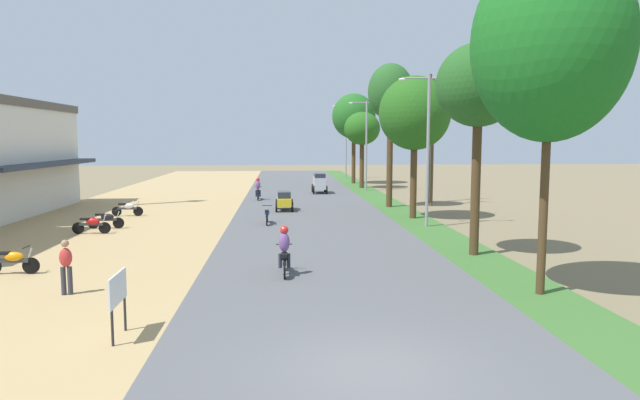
{
  "coord_description": "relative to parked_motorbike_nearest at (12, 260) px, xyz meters",
  "views": [
    {
      "loc": [
        -1.75,
        -10.37,
        4.55
      ],
      "look_at": [
        0.35,
        19.13,
        1.34
      ],
      "focal_mm": 31.35,
      "sensor_mm": 36.0,
      "label": 1
    }
  ],
  "objects": [
    {
      "name": "ground_plane",
      "position": [
        10.72,
        -8.63,
        -0.55
      ],
      "size": [
        180.0,
        180.0,
        0.0
      ],
      "primitive_type": "plane",
      "color": "#7A6B4C"
    },
    {
      "name": "road_strip",
      "position": [
        10.72,
        -8.63,
        -0.51
      ],
      "size": [
        9.0,
        140.0,
        0.08
      ],
      "primitive_type": "cube",
      "color": "#565659",
      "rests_on": "ground"
    },
    {
      "name": "parked_motorbike_nearest",
      "position": [
        0.0,
        0.0,
        0.0
      ],
      "size": [
        1.8,
        0.54,
        0.94
      ],
      "color": "black",
      "rests_on": "dirt_shoulder"
    },
    {
      "name": "parked_motorbike_second",
      "position": [
        -0.05,
        8.08,
        0.0
      ],
      "size": [
        1.8,
        0.54,
        0.94
      ],
      "color": "black",
      "rests_on": "dirt_shoulder"
    },
    {
      "name": "parked_motorbike_third",
      "position": [
        0.16,
        9.64,
        0.0
      ],
      "size": [
        1.8,
        0.54,
        0.94
      ],
      "color": "black",
      "rests_on": "dirt_shoulder"
    },
    {
      "name": "parked_motorbike_fourth",
      "position": [
        -0.01,
        14.28,
        0.0
      ],
      "size": [
        1.8,
        0.54,
        0.94
      ],
      "color": "black",
      "rests_on": "dirt_shoulder"
    },
    {
      "name": "street_signboard",
      "position": [
        5.28,
        -6.43,
        0.55
      ],
      "size": [
        0.06,
        1.3,
        1.5
      ],
      "color": "#262628",
      "rests_on": "dirt_shoulder"
    },
    {
      "name": "pedestrian_on_shoulder",
      "position": [
        2.75,
        -2.67,
        0.41
      ],
      "size": [
        0.38,
        0.28,
        1.62
      ],
      "color": "#33333D",
      "rests_on": "dirt_shoulder"
    },
    {
      "name": "median_tree_nearest",
      "position": [
        16.52,
        -3.56,
        6.67
      ],
      "size": [
        4.39,
        4.39,
        9.94
      ],
      "color": "#4C351E",
      "rests_on": "median_strip"
    },
    {
      "name": "median_tree_second",
      "position": [
        16.51,
        2.05,
        5.99
      ],
      "size": [
        3.23,
        3.23,
        8.15
      ],
      "color": "#4C351E",
      "rests_on": "median_strip"
    },
    {
      "name": "median_tree_third",
      "position": [
        16.55,
        12.31,
        5.45
      ],
      "size": [
        4.05,
        4.05,
        8.06
      ],
      "color": "#4C351E",
      "rests_on": "median_strip"
    },
    {
      "name": "median_tree_fourth",
      "position": [
        16.22,
        17.73,
        6.98
      ],
      "size": [
        2.98,
        2.98,
        9.45
      ],
      "color": "#4C351E",
      "rests_on": "median_strip"
    },
    {
      "name": "median_tree_fifth",
      "position": [
        16.53,
        32.55,
        4.95
      ],
      "size": [
        3.32,
        3.32,
        7.03
      ],
      "color": "#4C351E",
      "rests_on": "median_strip"
    },
    {
      "name": "median_tree_sixth",
      "position": [
        16.47,
        38.01,
        6.32
      ],
      "size": [
        4.42,
        4.42,
        9.14
      ],
      "color": "#4C351E",
      "rests_on": "median_strip"
    },
    {
      "name": "streetlamp_near",
      "position": [
        16.52,
        9.21,
        3.96
      ],
      "size": [
        3.16,
        0.2,
        7.72
      ],
      "color": "gray",
      "rests_on": "median_strip"
    },
    {
      "name": "streetlamp_mid",
      "position": [
        16.52,
        29.8,
        4.03
      ],
      "size": [
        3.16,
        0.2,
        7.85
      ],
      "color": "gray",
      "rests_on": "median_strip"
    },
    {
      "name": "streetlamp_far",
      "position": [
        16.52,
        45.08,
        4.36
      ],
      "size": [
        3.16,
        0.2,
        8.49
      ],
      "color": "gray",
      "rests_on": "median_strip"
    },
    {
      "name": "utility_pole_near",
      "position": [
        19.29,
        18.47,
        3.93
      ],
      "size": [
        1.8,
        0.2,
        8.59
      ],
      "color": "brown",
      "rests_on": "ground"
    },
    {
      "name": "utility_pole_far",
      "position": [
        19.62,
        20.45,
        4.21
      ],
      "size": [
        1.8,
        0.2,
        9.15
      ],
      "color": "brown",
      "rests_on": "ground"
    },
    {
      "name": "car_sedan_yellow",
      "position": [
        9.19,
        16.2,
        0.19
      ],
      "size": [
        1.1,
        2.26,
        1.19
      ],
      "color": "gold",
      "rests_on": "road_strip"
    },
    {
      "name": "car_van_silver",
      "position": [
        12.22,
        27.45,
        0.47
      ],
      "size": [
        1.19,
        2.41,
        1.67
      ],
      "color": "#B7BCC1",
      "rests_on": "road_strip"
    },
    {
      "name": "motorbike_foreground_rider",
      "position": [
        9.08,
        -0.79,
        0.3
      ],
      "size": [
        0.54,
        1.8,
        1.66
      ],
      "color": "black",
      "rests_on": "road_strip"
    },
    {
      "name": "motorbike_ahead_second",
      "position": [
        8.23,
        10.6,
        0.02
      ],
      "size": [
        0.54,
        1.8,
        0.94
      ],
      "color": "black",
      "rests_on": "road_strip"
    },
    {
      "name": "motorbike_ahead_third",
      "position": [
        7.29,
        22.56,
        0.3
      ],
      "size": [
        0.54,
        1.8,
        1.66
      ],
      "color": "black",
      "rests_on": "road_strip"
    }
  ]
}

